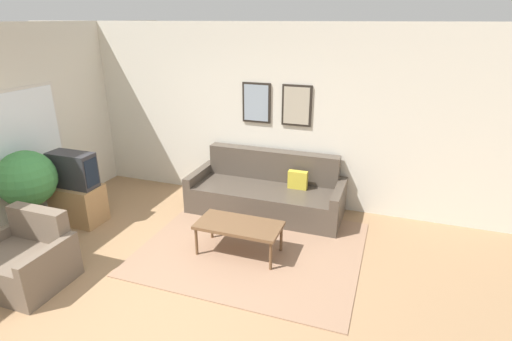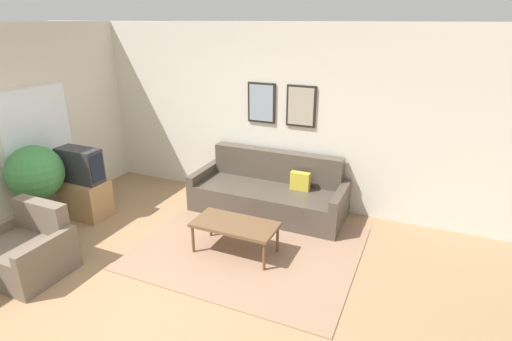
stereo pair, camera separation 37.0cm
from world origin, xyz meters
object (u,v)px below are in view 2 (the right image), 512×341
coffee_table (235,226)px  potted_plant_tall (36,175)px  couch (270,193)px  armchair (27,251)px  tv (80,165)px

coffee_table → potted_plant_tall: 2.83m
couch → armchair: size_ratio=2.52×
coffee_table → armchair: bearing=-146.4°
couch → coffee_table: 1.25m
armchair → potted_plant_tall: potted_plant_tall is taller
coffee_table → tv: 2.49m
tv → potted_plant_tall: 0.57m
couch → armchair: bearing=-127.1°
tv → armchair: bearing=-70.4°
potted_plant_tall → tv: bearing=57.3°
tv → armchair: 1.51m
coffee_table → tv: bearing=179.6°
coffee_table → armchair: size_ratio=1.15×
potted_plant_tall → coffee_table: bearing=9.4°
couch → coffee_table: size_ratio=2.20×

